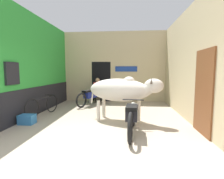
{
  "coord_description": "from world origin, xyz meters",
  "views": [
    {
      "loc": [
        0.71,
        -3.45,
        1.57
      ],
      "look_at": [
        0.17,
        2.51,
        0.94
      ],
      "focal_mm": 28.0,
      "sensor_mm": 36.0,
      "label": 1
    }
  ],
  "objects_px": {
    "motorcycle_near": "(132,116)",
    "bicycle": "(43,106)",
    "motorcycle_far": "(91,96)",
    "cow": "(122,90)",
    "crate": "(27,119)",
    "plastic_stool": "(91,97)",
    "shopkeeper_seated": "(97,90)"
  },
  "relations": [
    {
      "from": "shopkeeper_seated",
      "to": "plastic_stool",
      "type": "height_order",
      "value": "shopkeeper_seated"
    },
    {
      "from": "motorcycle_near",
      "to": "plastic_stool",
      "type": "xyz_separation_m",
      "value": [
        -1.97,
        4.26,
        -0.2
      ]
    },
    {
      "from": "cow",
      "to": "motorcycle_far",
      "type": "height_order",
      "value": "cow"
    },
    {
      "from": "motorcycle_far",
      "to": "cow",
      "type": "bearing_deg",
      "value": -57.77
    },
    {
      "from": "plastic_stool",
      "to": "bicycle",
      "type": "bearing_deg",
      "value": -112.88
    },
    {
      "from": "motorcycle_near",
      "to": "motorcycle_far",
      "type": "distance_m",
      "value": 3.92
    },
    {
      "from": "motorcycle_far",
      "to": "plastic_stool",
      "type": "height_order",
      "value": "motorcycle_far"
    },
    {
      "from": "crate",
      "to": "shopkeeper_seated",
      "type": "bearing_deg",
      "value": 68.49
    },
    {
      "from": "cow",
      "to": "shopkeeper_seated",
      "type": "distance_m",
      "value": 3.45
    },
    {
      "from": "bicycle",
      "to": "crate",
      "type": "xyz_separation_m",
      "value": [
        0.02,
        -1.03,
        -0.21
      ]
    },
    {
      "from": "bicycle",
      "to": "shopkeeper_seated",
      "type": "distance_m",
      "value": 3.11
    },
    {
      "from": "cow",
      "to": "bicycle",
      "type": "distance_m",
      "value": 2.92
    },
    {
      "from": "plastic_stool",
      "to": "crate",
      "type": "relative_size",
      "value": 1.06
    },
    {
      "from": "plastic_stool",
      "to": "shopkeeper_seated",
      "type": "bearing_deg",
      "value": 1.48
    },
    {
      "from": "motorcycle_near",
      "to": "bicycle",
      "type": "relative_size",
      "value": 1.13
    },
    {
      "from": "shopkeeper_seated",
      "to": "plastic_stool",
      "type": "bearing_deg",
      "value": -178.52
    },
    {
      "from": "motorcycle_near",
      "to": "crate",
      "type": "xyz_separation_m",
      "value": [
        -3.09,
        0.52,
        -0.31
      ]
    },
    {
      "from": "cow",
      "to": "bicycle",
      "type": "bearing_deg",
      "value": 170.72
    },
    {
      "from": "motorcycle_far",
      "to": "crate",
      "type": "height_order",
      "value": "motorcycle_far"
    },
    {
      "from": "cow",
      "to": "shopkeeper_seated",
      "type": "xyz_separation_m",
      "value": [
        -1.32,
        3.17,
        -0.33
      ]
    },
    {
      "from": "bicycle",
      "to": "motorcycle_far",
      "type": "bearing_deg",
      "value": 55.8
    },
    {
      "from": "shopkeeper_seated",
      "to": "crate",
      "type": "relative_size",
      "value": 2.78
    },
    {
      "from": "crate",
      "to": "motorcycle_near",
      "type": "bearing_deg",
      "value": -9.63
    },
    {
      "from": "crate",
      "to": "cow",
      "type": "bearing_deg",
      "value": 11.5
    },
    {
      "from": "motorcycle_far",
      "to": "shopkeeper_seated",
      "type": "bearing_deg",
      "value": 77.02
    },
    {
      "from": "cow",
      "to": "plastic_stool",
      "type": "bearing_deg",
      "value": 117.84
    },
    {
      "from": "bicycle",
      "to": "crate",
      "type": "distance_m",
      "value": 1.05
    },
    {
      "from": "crate",
      "to": "bicycle",
      "type": "bearing_deg",
      "value": 90.87
    },
    {
      "from": "crate",
      "to": "plastic_stool",
      "type": "bearing_deg",
      "value": 73.22
    },
    {
      "from": "plastic_stool",
      "to": "cow",
      "type": "bearing_deg",
      "value": -62.16
    },
    {
      "from": "motorcycle_far",
      "to": "shopkeeper_seated",
      "type": "xyz_separation_m",
      "value": [
        0.18,
        0.79,
        0.22
      ]
    },
    {
      "from": "motorcycle_far",
      "to": "bicycle",
      "type": "xyz_separation_m",
      "value": [
        -1.31,
        -1.92,
        -0.09
      ]
    }
  ]
}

